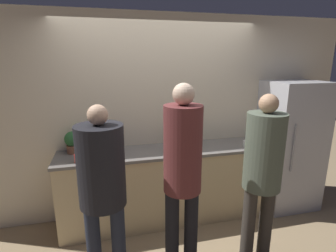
{
  "coord_description": "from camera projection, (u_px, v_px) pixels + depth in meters",
  "views": [
    {
      "loc": [
        -0.69,
        -2.67,
        2.05
      ],
      "look_at": [
        0.0,
        0.13,
        1.31
      ],
      "focal_mm": 28.0,
      "sensor_mm": 36.0,
      "label": 1
    }
  ],
  "objects": [
    {
      "name": "cup_yellow",
      "position": [
        191.0,
        139.0,
        3.53
      ],
      "size": [
        0.07,
        0.07,
        0.09
      ],
      "color": "gold",
      "rests_on": "counter"
    },
    {
      "name": "potted_plant",
      "position": [
        72.0,
        142.0,
        3.1
      ],
      "size": [
        0.18,
        0.18,
        0.26
      ],
      "color": "#9E6042",
      "rests_on": "counter"
    },
    {
      "name": "bottle_green",
      "position": [
        200.0,
        140.0,
        3.34
      ],
      "size": [
        0.05,
        0.05,
        0.23
      ],
      "color": "#236033",
      "rests_on": "counter"
    },
    {
      "name": "person_left",
      "position": [
        102.0,
        180.0,
        2.24
      ],
      "size": [
        0.4,
        0.4,
        1.7
      ],
      "color": "#232838",
      "rests_on": "ground_plane"
    },
    {
      "name": "person_center",
      "position": [
        182.0,
        168.0,
        2.32
      ],
      "size": [
        0.34,
        0.34,
        1.86
      ],
      "color": "black",
      "rests_on": "ground_plane"
    },
    {
      "name": "bottle_red",
      "position": [
        77.0,
        158.0,
        2.82
      ],
      "size": [
        0.05,
        0.05,
        0.14
      ],
      "color": "red",
      "rests_on": "counter"
    },
    {
      "name": "counter",
      "position": [
        164.0,
        184.0,
        3.37
      ],
      "size": [
        2.59,
        0.6,
        0.96
      ],
      "color": "beige",
      "rests_on": "ground_plane"
    },
    {
      "name": "refrigerator",
      "position": [
        290.0,
        145.0,
        3.64
      ],
      "size": [
        0.74,
        0.66,
        1.77
      ],
      "color": "#B7B7BC",
      "rests_on": "ground_plane"
    },
    {
      "name": "utensil_crock",
      "position": [
        116.0,
        146.0,
        3.17
      ],
      "size": [
        0.12,
        0.12,
        0.29
      ],
      "color": "#3D424C",
      "rests_on": "counter"
    },
    {
      "name": "cup_white",
      "position": [
        246.0,
        144.0,
        3.36
      ],
      "size": [
        0.09,
        0.09,
        0.08
      ],
      "color": "white",
      "rests_on": "counter"
    },
    {
      "name": "ground_plane",
      "position": [
        171.0,
        233.0,
        3.18
      ],
      "size": [
        14.0,
        14.0,
        0.0
      ],
      "primitive_type": "plane",
      "color": "#9E8460"
    },
    {
      "name": "fruit_bowl",
      "position": [
        180.0,
        146.0,
        3.23
      ],
      "size": [
        0.34,
        0.34,
        0.12
      ],
      "color": "brown",
      "rests_on": "counter"
    },
    {
      "name": "person_right",
      "position": [
        263.0,
        167.0,
        2.48
      ],
      "size": [
        0.36,
        0.36,
        1.75
      ],
      "color": "#38332D",
      "rests_on": "ground_plane"
    },
    {
      "name": "wall_back",
      "position": [
        159.0,
        118.0,
        3.44
      ],
      "size": [
        5.2,
        0.06,
        2.6
      ],
      "color": "beige",
      "rests_on": "ground_plane"
    }
  ]
}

